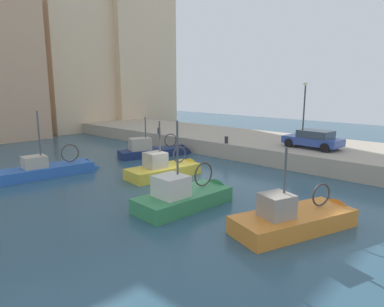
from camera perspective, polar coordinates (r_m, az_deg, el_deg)
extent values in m
plane|color=#2D5166|center=(21.08, -2.20, -4.61)|extent=(80.00, 80.00, 0.00)
cube|color=#ADA08C|center=(29.98, 13.54, 1.07)|extent=(9.00, 56.00, 1.20)
cube|color=gold|center=(22.20, -4.77, -3.81)|extent=(4.91, 2.54, 1.37)
cone|color=gold|center=(23.80, 0.57, -2.73)|extent=(1.12, 1.85, 1.75)
cube|color=#B2A893|center=(22.05, -4.79, -2.27)|extent=(4.71, 2.36, 0.08)
cube|color=#B7AD99|center=(21.61, -6.08, -1.12)|extent=(1.34, 1.31, 0.99)
cylinder|color=#4C4C51|center=(21.62, -5.34, 1.45)|extent=(0.10, 0.10, 2.96)
torus|color=#3F3833|center=(22.67, -2.09, -0.19)|extent=(1.07, 0.22, 1.07)
sphere|color=white|center=(22.29, -9.33, -3.32)|extent=(0.32, 0.32, 0.32)
cube|color=orange|center=(14.94, 16.35, -11.97)|extent=(5.57, 3.62, 1.44)
cone|color=orange|center=(17.01, 23.68, -9.58)|extent=(1.45, 1.98, 1.78)
cube|color=#B2A893|center=(14.70, 16.49, -9.64)|extent=(5.32, 3.40, 0.08)
cube|color=gray|center=(13.92, 13.80, -8.42)|extent=(1.44, 1.41, 0.96)
cylinder|color=#4C4C51|center=(13.87, 15.04, -4.71)|extent=(0.10, 0.10, 2.81)
torus|color=#3F3833|center=(15.51, 20.54, -6.41)|extent=(0.97, 0.41, 1.00)
sphere|color=white|center=(14.67, 8.89, -11.15)|extent=(0.32, 0.32, 0.32)
cube|color=#2D60B7|center=(24.11, -22.91, -3.47)|extent=(5.97, 2.40, 1.33)
cone|color=#2D60B7|center=(25.19, -15.85, -2.38)|extent=(1.09, 1.61, 1.51)
cube|color=#B2A893|center=(23.98, -23.02, -2.08)|extent=(5.72, 2.24, 0.08)
cube|color=#B7AD99|center=(23.72, -24.58, -1.30)|extent=(1.50, 1.33, 0.76)
cylinder|color=#4C4C51|center=(23.59, -23.90, 2.10)|extent=(0.10, 0.10, 3.60)
torus|color=#3F3833|center=(24.33, -19.51, 0.08)|extent=(1.20, 0.23, 1.20)
sphere|color=white|center=(24.53, -27.47, -3.14)|extent=(0.32, 0.32, 0.32)
cube|color=navy|center=(28.57, -6.41, -0.41)|extent=(5.78, 3.43, 1.20)
cone|color=navy|center=(29.79, -0.78, 0.15)|extent=(1.35, 1.70, 1.48)
cube|color=#896B4C|center=(28.46, -6.43, 0.65)|extent=(5.53, 3.24, 0.08)
cube|color=#B7AD99|center=(28.00, -8.58, 1.53)|extent=(1.91, 1.56, 0.99)
cylinder|color=#4C4C51|center=(28.03, -7.68, 3.25)|extent=(0.10, 0.10, 2.70)
torus|color=#3F3833|center=(28.93, -3.58, 2.21)|extent=(1.08, 0.46, 1.12)
sphere|color=white|center=(28.84, -10.15, -0.04)|extent=(0.32, 0.32, 0.32)
cube|color=#388951|center=(16.84, -1.41, -8.79)|extent=(4.96, 2.36, 1.43)
cone|color=#388951|center=(18.70, 4.94, -6.75)|extent=(1.02, 1.90, 1.85)
cube|color=#896B4C|center=(16.63, -1.42, -6.71)|extent=(4.75, 2.18, 0.08)
cube|color=beige|center=(15.98, -3.47, -5.45)|extent=(1.44, 1.46, 1.00)
cylinder|color=#4C4C51|center=(15.93, -2.41, -0.91)|extent=(0.10, 0.10, 3.55)
torus|color=#3F3833|center=(17.32, 1.90, -3.46)|extent=(1.24, 0.16, 1.24)
sphere|color=white|center=(16.74, -7.76, -8.24)|extent=(0.32, 0.32, 0.32)
cube|color=#334C9E|center=(26.69, 19.26, 1.98)|extent=(2.07, 4.20, 0.53)
cube|color=#384756|center=(26.52, 19.73, 3.06)|extent=(1.73, 2.39, 0.53)
cylinder|color=black|center=(26.61, 15.69, 1.69)|extent=(0.26, 0.65, 0.64)
cylinder|color=black|center=(28.15, 17.58, 2.10)|extent=(0.26, 0.65, 0.64)
cylinder|color=black|center=(25.32, 21.06, 0.87)|extent=(0.26, 0.65, 0.64)
cylinder|color=black|center=(26.94, 22.73, 1.34)|extent=(0.26, 0.65, 0.64)
cylinder|color=#2D2D33|center=(27.48, 5.70, 2.26)|extent=(0.28, 0.28, 0.55)
cylinder|color=#2D2D33|center=(32.88, -5.48, 3.77)|extent=(0.28, 0.28, 0.55)
cylinder|color=#38383D|center=(30.20, 17.98, 6.36)|extent=(0.12, 0.12, 4.50)
sphere|color=#F2EACC|center=(30.10, 18.26, 10.91)|extent=(0.36, 0.36, 0.36)
cube|color=beige|center=(46.91, -18.98, 14.52)|extent=(8.61, 6.34, 17.70)
cube|color=beige|center=(51.65, -9.92, 14.83)|extent=(9.87, 8.06, 18.11)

